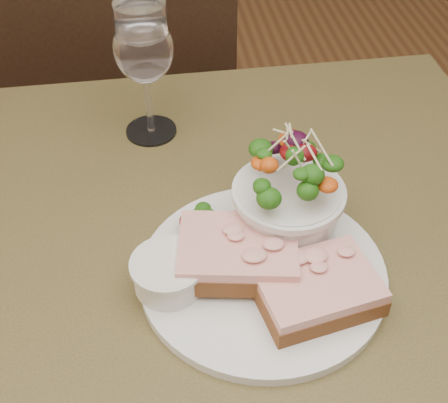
{
  "coord_description": "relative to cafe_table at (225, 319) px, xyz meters",
  "views": [
    {
      "loc": [
        -0.07,
        -0.45,
        1.27
      ],
      "look_at": [
        0.0,
        0.04,
        0.81
      ],
      "focal_mm": 50.0,
      "sensor_mm": 36.0,
      "label": 1
    }
  ],
  "objects": [
    {
      "name": "ramekin",
      "position": [
        -0.06,
        -0.03,
        0.13
      ],
      "size": [
        0.07,
        0.07,
        0.04
      ],
      "color": "silver",
      "rests_on": "dinner_plate"
    },
    {
      "name": "garnish",
      "position": [
        -0.02,
        0.06,
        0.12
      ],
      "size": [
        0.05,
        0.04,
        0.02
      ],
      "color": "#163C0B",
      "rests_on": "dinner_plate"
    },
    {
      "name": "chair_far",
      "position": [
        -0.09,
        0.69,
        -0.36
      ],
      "size": [
        0.47,
        0.47,
        0.9
      ],
      "rotation": [
        0.0,
        0.0,
        3.02
      ],
      "color": "black",
      "rests_on": "ground"
    },
    {
      "name": "sandwich_front",
      "position": [
        0.08,
        -0.07,
        0.13
      ],
      "size": [
        0.13,
        0.11,
        0.03
      ],
      "rotation": [
        0.0,
        0.0,
        0.19
      ],
      "color": "#482713",
      "rests_on": "dinner_plate"
    },
    {
      "name": "sandwich_back",
      "position": [
        0.01,
        -0.02,
        0.14
      ],
      "size": [
        0.14,
        0.11,
        0.03
      ],
      "rotation": [
        0.0,
        0.0,
        -0.18
      ],
      "color": "#482713",
      "rests_on": "dinner_plate"
    },
    {
      "name": "wine_glass",
      "position": [
        -0.07,
        0.26,
        0.22
      ],
      "size": [
        0.08,
        0.08,
        0.18
      ],
      "color": "white",
      "rests_on": "cafe_table"
    },
    {
      "name": "salad_bowl",
      "position": [
        0.07,
        0.03,
        0.17
      ],
      "size": [
        0.11,
        0.11,
        0.13
      ],
      "color": "white",
      "rests_on": "dinner_plate"
    },
    {
      "name": "dinner_plate",
      "position": [
        0.04,
        -0.02,
        0.11
      ],
      "size": [
        0.26,
        0.26,
        0.01
      ],
      "primitive_type": "cylinder",
      "color": "white",
      "rests_on": "cafe_table"
    },
    {
      "name": "cafe_table",
      "position": [
        0.0,
        0.0,
        0.0
      ],
      "size": [
        0.8,
        0.8,
        0.75
      ],
      "color": "#3E351A",
      "rests_on": "ground"
    }
  ]
}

